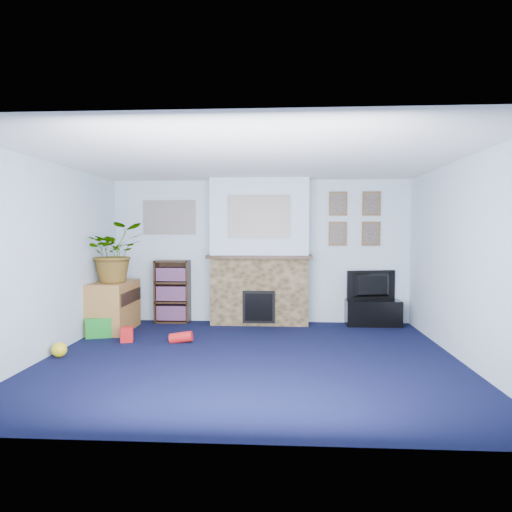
# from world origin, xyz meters

# --- Properties ---
(floor) EXTENTS (5.00, 4.50, 0.01)m
(floor) POSITION_xyz_m (0.00, 0.00, 0.00)
(floor) COLOR black
(floor) RESTS_ON ground
(ceiling) EXTENTS (5.00, 4.50, 0.01)m
(ceiling) POSITION_xyz_m (0.00, 0.00, 2.40)
(ceiling) COLOR white
(ceiling) RESTS_ON wall_back
(wall_back) EXTENTS (5.00, 0.04, 2.40)m
(wall_back) POSITION_xyz_m (0.00, 2.25, 1.20)
(wall_back) COLOR silver
(wall_back) RESTS_ON ground
(wall_front) EXTENTS (5.00, 0.04, 2.40)m
(wall_front) POSITION_xyz_m (0.00, -2.25, 1.20)
(wall_front) COLOR silver
(wall_front) RESTS_ON ground
(wall_left) EXTENTS (0.04, 4.50, 2.40)m
(wall_left) POSITION_xyz_m (-2.50, 0.00, 1.20)
(wall_left) COLOR silver
(wall_left) RESTS_ON ground
(wall_right) EXTENTS (0.04, 4.50, 2.40)m
(wall_right) POSITION_xyz_m (2.50, 0.00, 1.20)
(wall_right) COLOR silver
(wall_right) RESTS_ON ground
(chimney_breast) EXTENTS (1.72, 0.50, 2.40)m
(chimney_breast) POSITION_xyz_m (0.00, 2.05, 1.18)
(chimney_breast) COLOR brown
(chimney_breast) RESTS_ON ground
(collage_main) EXTENTS (1.00, 0.03, 0.68)m
(collage_main) POSITION_xyz_m (0.00, 1.84, 1.78)
(collage_main) COLOR gray
(collage_main) RESTS_ON chimney_breast
(collage_left) EXTENTS (0.90, 0.03, 0.58)m
(collage_left) POSITION_xyz_m (-1.55, 2.23, 1.78)
(collage_left) COLOR gray
(collage_left) RESTS_ON wall_back
(portrait_tl) EXTENTS (0.30, 0.03, 0.40)m
(portrait_tl) POSITION_xyz_m (1.30, 2.23, 2.00)
(portrait_tl) COLOR brown
(portrait_tl) RESTS_ON wall_back
(portrait_tr) EXTENTS (0.30, 0.03, 0.40)m
(portrait_tr) POSITION_xyz_m (1.85, 2.23, 2.00)
(portrait_tr) COLOR brown
(portrait_tr) RESTS_ON wall_back
(portrait_bl) EXTENTS (0.30, 0.03, 0.40)m
(portrait_bl) POSITION_xyz_m (1.30, 2.23, 1.50)
(portrait_bl) COLOR brown
(portrait_bl) RESTS_ON wall_back
(portrait_br) EXTENTS (0.30, 0.03, 0.40)m
(portrait_br) POSITION_xyz_m (1.85, 2.23, 1.50)
(portrait_br) COLOR brown
(portrait_br) RESTS_ON wall_back
(tv_stand) EXTENTS (0.88, 0.37, 0.42)m
(tv_stand) POSITION_xyz_m (1.86, 2.03, 0.23)
(tv_stand) COLOR black
(tv_stand) RESTS_ON ground
(television) EXTENTS (0.84, 0.30, 0.48)m
(television) POSITION_xyz_m (1.86, 2.05, 0.66)
(television) COLOR black
(television) RESTS_ON tv_stand
(bookshelf) EXTENTS (0.58, 0.28, 1.05)m
(bookshelf) POSITION_xyz_m (-1.48, 2.11, 0.50)
(bookshelf) COLOR black
(bookshelf) RESTS_ON ground
(sideboard) EXTENTS (0.54, 0.98, 0.76)m
(sideboard) POSITION_xyz_m (-2.24, 1.41, 0.35)
(sideboard) COLOR #9F6A33
(sideboard) RESTS_ON ground
(potted_plant) EXTENTS (1.09, 1.06, 0.92)m
(potted_plant) POSITION_xyz_m (-2.19, 1.36, 1.22)
(potted_plant) COLOR #26661E
(potted_plant) RESTS_ON sideboard
(mantel_clock) EXTENTS (0.09, 0.06, 0.13)m
(mantel_clock) POSITION_xyz_m (-0.09, 2.00, 1.22)
(mantel_clock) COLOR gold
(mantel_clock) RESTS_ON chimney_breast
(mantel_candle) EXTENTS (0.05, 0.05, 0.17)m
(mantel_candle) POSITION_xyz_m (0.22, 2.00, 1.23)
(mantel_candle) COLOR #B2BFC6
(mantel_candle) RESTS_ON chimney_breast
(mantel_teddy) EXTENTS (0.13, 0.13, 0.13)m
(mantel_teddy) POSITION_xyz_m (-0.49, 2.00, 1.22)
(mantel_teddy) COLOR gray
(mantel_teddy) RESTS_ON chimney_breast
(mantel_can) EXTENTS (0.06, 0.06, 0.12)m
(mantel_can) POSITION_xyz_m (0.68, 2.00, 1.21)
(mantel_can) COLOR red
(mantel_can) RESTS_ON chimney_breast
(green_crate) EXTENTS (0.43, 0.38, 0.29)m
(green_crate) POSITION_xyz_m (-2.30, 1.00, 0.14)
(green_crate) COLOR #198C26
(green_crate) RESTS_ON ground
(toy_ball) EXTENTS (0.18, 0.18, 0.18)m
(toy_ball) POSITION_xyz_m (-2.35, -0.10, 0.09)
(toy_ball) COLOR yellow
(toy_ball) RESTS_ON ground
(toy_block) EXTENTS (0.20, 0.20, 0.21)m
(toy_block) POSITION_xyz_m (-1.79, 0.72, 0.11)
(toy_block) COLOR red
(toy_block) RESTS_ON ground
(toy_tube) EXTENTS (0.33, 0.15, 0.19)m
(toy_tube) POSITION_xyz_m (-1.02, 0.71, 0.07)
(toy_tube) COLOR red
(toy_tube) RESTS_ON ground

